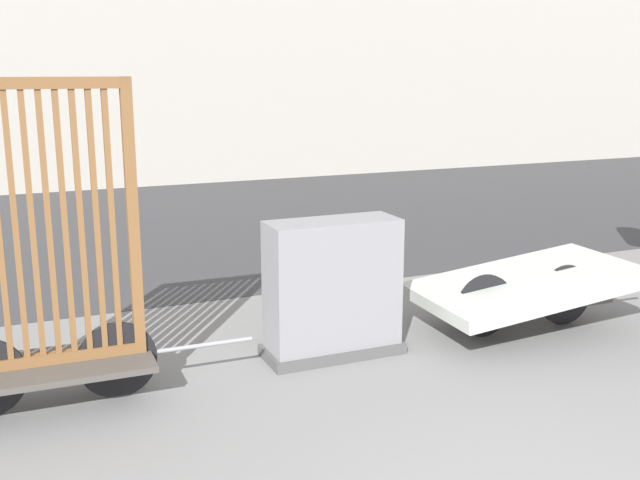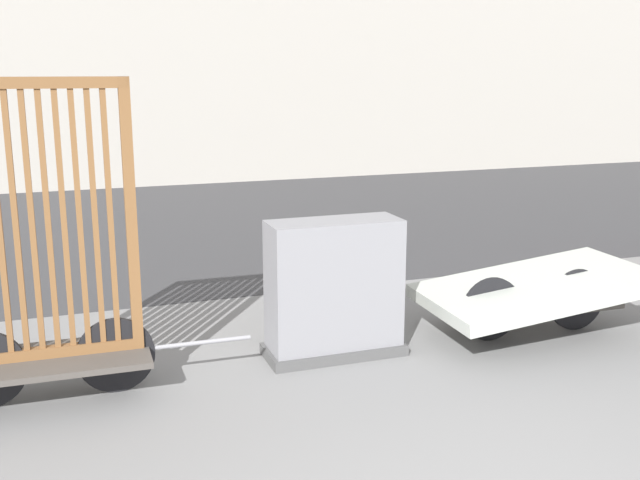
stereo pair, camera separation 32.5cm
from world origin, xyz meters
The scene contains 4 objects.
road_strip centered at (0.00, 7.97, 0.00)m, with size 56.00×7.20×0.01m.
bike_cart_with_bedframe centered at (-1.84, 2.59, 0.76)m, with size 1.98×0.65×2.07m.
bike_cart_with_mattress centered at (1.85, 2.59, 0.37)m, with size 2.23×1.13×0.54m.
utility_cabinet centered at (0.16, 2.72, 0.48)m, with size 1.05×0.44×1.04m.
Camera 2 is at (-1.72, -2.28, 2.12)m, focal length 42.00 mm.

